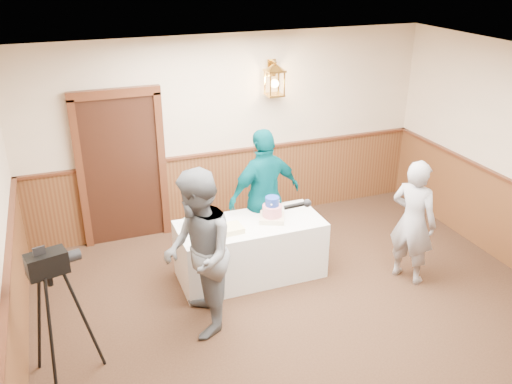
% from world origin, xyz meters
% --- Properties ---
extents(ground, '(7.00, 7.00, 0.00)m').
position_xyz_m(ground, '(0.00, 0.00, 0.00)').
color(ground, black).
rests_on(ground, ground).
extents(room_shell, '(6.02, 7.02, 2.81)m').
position_xyz_m(room_shell, '(-0.05, 0.45, 1.52)').
color(room_shell, beige).
rests_on(room_shell, ground).
extents(display_table, '(1.80, 0.80, 0.75)m').
position_xyz_m(display_table, '(-0.29, 1.90, 0.38)').
color(display_table, silver).
rests_on(display_table, ground).
extents(tiered_cake, '(0.40, 0.40, 0.31)m').
position_xyz_m(tiered_cake, '(-0.01, 1.88, 0.87)').
color(tiered_cake, beige).
rests_on(tiered_cake, display_table).
extents(sheet_cake_yellow, '(0.34, 0.27, 0.07)m').
position_xyz_m(sheet_cake_yellow, '(-0.61, 1.78, 0.78)').
color(sheet_cake_yellow, '#E0C886').
rests_on(sheet_cake_yellow, display_table).
extents(sheet_cake_green, '(0.36, 0.30, 0.08)m').
position_xyz_m(sheet_cake_green, '(-0.91, 2.02, 0.79)').
color(sheet_cake_green, '#C3F0A9').
rests_on(sheet_cake_green, display_table).
extents(interviewer, '(1.54, 0.99, 1.85)m').
position_xyz_m(interviewer, '(-1.16, 1.10, 0.93)').
color(interviewer, slate).
rests_on(interviewer, ground).
extents(baker, '(0.61, 0.69, 1.59)m').
position_xyz_m(baker, '(1.54, 1.14, 0.80)').
color(baker, gray).
rests_on(baker, ground).
extents(assistant_p, '(1.12, 0.65, 1.80)m').
position_xyz_m(assistant_p, '(0.05, 2.28, 0.90)').
color(assistant_p, '#014B52').
rests_on(assistant_p, ground).
extents(tv_camera_rig, '(0.56, 0.52, 1.42)m').
position_xyz_m(tv_camera_rig, '(-2.60, 0.79, 0.64)').
color(tv_camera_rig, black).
rests_on(tv_camera_rig, ground).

